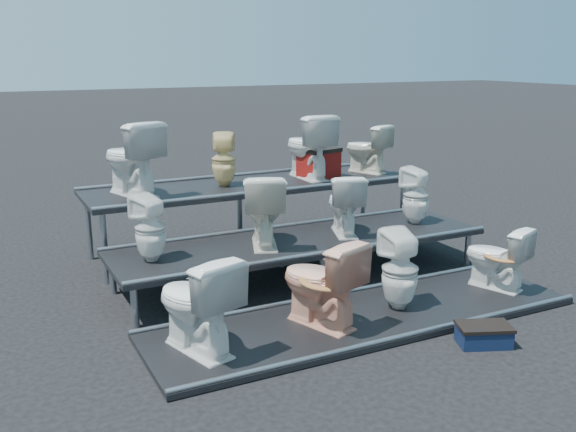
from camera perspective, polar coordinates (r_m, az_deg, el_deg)
name	(u,v)px	position (r m, az deg, el deg)	size (l,w,h in m)	color
ground	(301,279)	(7.24, 1.16, -5.59)	(80.00, 80.00, 0.00)	black
tier_front	(365,318)	(6.19, 6.86, -8.96)	(4.20, 1.20, 0.06)	black
tier_mid	(301,259)	(7.16, 1.17, -3.86)	(4.20, 1.20, 0.46)	black
tier_back	(254,216)	(8.23, -3.04, 0.00)	(4.20, 1.20, 0.86)	black
toilet_0	(196,303)	(5.34, -8.17, -7.65)	(0.47, 0.82, 0.84)	white
toilet_1	(320,282)	(5.78, 2.90, -5.88)	(0.46, 0.80, 0.82)	#E6A084
toilet_2	(400,270)	(6.24, 9.92, -4.72)	(0.35, 0.36, 0.78)	white
toilet_3	(496,257)	(7.04, 18.04, -3.49)	(0.38, 0.66, 0.67)	white
toilet_4	(150,228)	(6.42, -12.16, -1.07)	(0.30, 0.31, 0.67)	white
toilet_5	(264,209)	(6.80, -2.19, 0.59)	(0.44, 0.77, 0.78)	silver
toilet_6	(344,204)	(7.27, 5.04, 1.10)	(0.39, 0.68, 0.70)	white
toilet_7	(416,196)	(7.83, 11.30, 1.80)	(0.31, 0.32, 0.69)	white
toilet_8	(131,158)	(7.59, -13.78, 5.02)	(0.48, 0.84, 0.86)	white
toilet_9	(224,160)	(7.93, -5.73, 5.01)	(0.30, 0.30, 0.66)	#E3C987
toilet_10	(308,146)	(8.40, 1.80, 6.23)	(0.47, 0.83, 0.84)	white
toilet_11	(367,149)	(8.88, 7.03, 5.97)	(0.37, 0.65, 0.66)	silver
red_crate	(319,165)	(8.50, 2.75, 4.59)	(0.47, 0.38, 0.34)	maroon
step_stool	(484,336)	(5.90, 17.00, -10.20)	(0.44, 0.26, 0.16)	#0E1935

